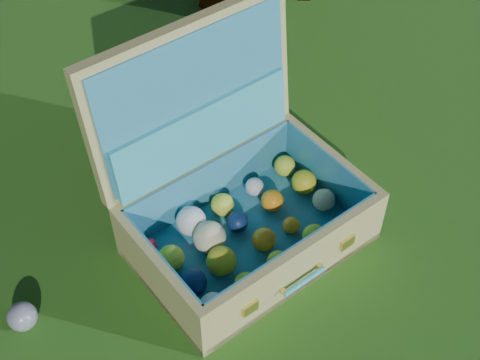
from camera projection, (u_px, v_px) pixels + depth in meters
The scene contains 3 objects.
ground at pixel (221, 242), 1.74m from camera, with size 60.00×60.00×0.00m, color #215114.
stray_ball at pixel (22, 317), 1.55m from camera, with size 0.07×0.07×0.07m, color #385D92.
suitcase at pixel (230, 189), 1.66m from camera, with size 0.68×0.61×0.55m.
Camera 1 is at (-0.31, -1.02, 1.39)m, focal length 50.00 mm.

